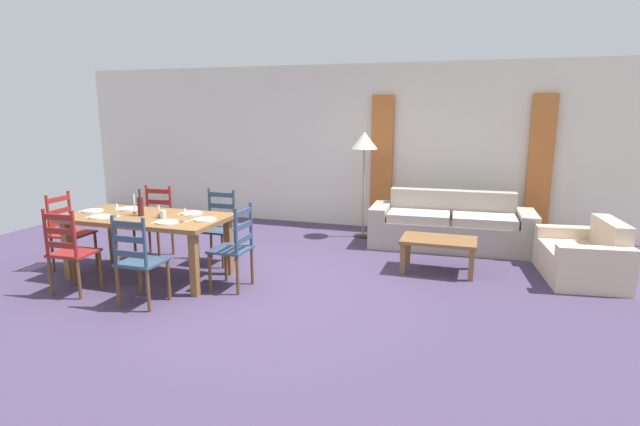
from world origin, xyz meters
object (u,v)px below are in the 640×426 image
wine_glass_near_left (117,207)px  armchair_upholstered (586,259)px  coffee_cup_primary (163,214)px  coffee_table (439,244)px  dining_chair_near_left (70,252)px  dining_chair_far_right (218,227)px  dining_chair_near_right (139,261)px  wine_bottle (140,206)px  standing_lamp (364,147)px  dining_table (147,223)px  dining_chair_head_west (69,231)px  dining_chair_far_left (155,222)px  dining_chair_head_east (235,247)px  couch (451,227)px  wine_glass_near_right (185,212)px

wine_glass_near_left → armchair_upholstered: bearing=17.6°
coffee_cup_primary → coffee_table: coffee_cup_primary is taller
dining_chair_near_left → dining_chair_far_right: same height
dining_chair_near_right → dining_chair_near_left: bearing=176.9°
wine_bottle → standing_lamp: bearing=52.9°
dining_table → armchair_upholstered: size_ratio=1.52×
dining_chair_near_right → wine_bottle: wine_bottle is taller
dining_chair_near_right → coffee_table: size_ratio=1.07×
dining_table → coffee_cup_primary: bearing=-10.5°
coffee_table → standing_lamp: (-1.28, 1.40, 1.06)m
dining_chair_near_left → standing_lamp: (2.42, 3.41, 0.93)m
dining_table → coffee_cup_primary: (0.26, -0.05, 0.13)m
dining_chair_near_right → wine_glass_near_left: (-0.77, 0.66, 0.38)m
dining_chair_near_right → dining_chair_head_west: bearing=154.8°
dining_chair_far_left → dining_chair_head_west: size_ratio=1.00×
wine_glass_near_left → dining_chair_head_east: bearing=4.0°
dining_chair_near_left → dining_chair_head_west: size_ratio=1.00×
dining_chair_near_left → coffee_table: 4.22m
dining_chair_near_right → standing_lamp: 3.89m
dining_table → dining_chair_near_right: bearing=-59.2°
dining_chair_head_west → coffee_cup_primary: 1.45m
dining_chair_far_left → dining_chair_head_west: same height
dining_chair_near_left → dining_chair_head_east: bearing=24.0°
dining_chair_head_west → dining_table: bearing=1.2°
dining_chair_head_west → armchair_upholstered: bearing=14.3°
wine_bottle → dining_chair_far_right: bearing=55.6°
dining_chair_head_east → coffee_cup_primary: dining_chair_head_east is taller
dining_chair_near_left → dining_chair_head_west: bearing=134.9°
wine_glass_near_left → coffee_table: bearing=21.6°
dining_chair_near_left → coffee_table: (3.70, 2.01, -0.12)m
couch → standing_lamp: size_ratio=1.41×
dining_chair_head_west → dining_chair_far_left: bearing=48.7°
dining_chair_head_east → wine_glass_near_left: dining_chair_head_east is taller
armchair_upholstered → dining_chair_head_east: bearing=-157.6°
wine_glass_near_left → wine_glass_near_right: (0.91, 0.00, 0.00)m
dining_chair_far_left → dining_chair_far_right: bearing=1.1°
couch → armchair_upholstered: (1.62, -0.96, -0.04)m
dining_table → coffee_table: 3.51m
dining_chair_head_east → armchair_upholstered: bearing=22.4°
couch → coffee_table: size_ratio=2.58×
dining_chair_head_west → dining_chair_near_right: bearing=-25.2°
dining_chair_near_left → wine_glass_near_right: dining_chair_near_left is taller
couch → coffee_cup_primary: bearing=-140.4°
dining_chair_near_right → coffee_cup_primary: size_ratio=10.67×
standing_lamp → wine_glass_near_left: bearing=-129.1°
dining_chair_head_east → standing_lamp: 2.98m
coffee_cup_primary → dining_chair_near_right: bearing=-73.9°
dining_chair_near_right → couch: bearing=49.0°
dining_chair_near_right → wine_glass_near_right: 0.77m
dining_table → coffee_table: bearing=21.4°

